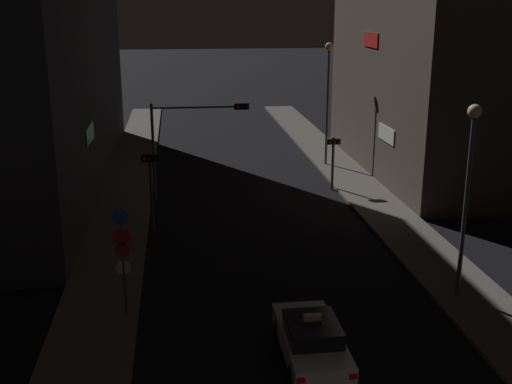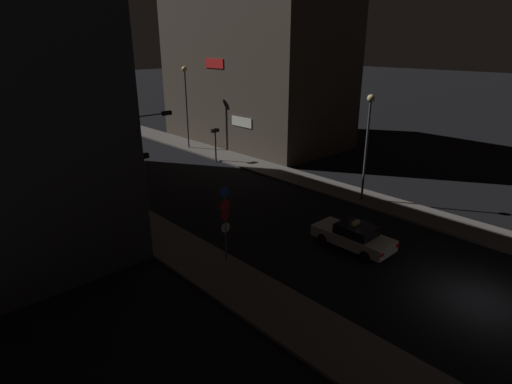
% 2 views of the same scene
% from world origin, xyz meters
% --- Properties ---
extents(sidewalk_left, '(2.95, 58.94, 0.16)m').
position_xyz_m(sidewalk_left, '(-6.96, 27.47, 0.08)').
color(sidewalk_left, '#5B5651').
rests_on(sidewalk_left, ground_plane).
extents(sidewalk_right, '(2.95, 58.94, 0.16)m').
position_xyz_m(sidewalk_right, '(6.96, 27.47, 0.08)').
color(sidewalk_right, '#5B5651').
rests_on(sidewalk_right, ground_plane).
extents(building_facade_right, '(10.95, 19.79, 18.66)m').
position_xyz_m(building_facade_right, '(13.87, 29.20, 9.33)').
color(building_facade_right, '#473D33').
rests_on(building_facade_right, ground_plane).
extents(taxi, '(1.82, 4.45, 1.62)m').
position_xyz_m(taxi, '(0.05, 6.70, 0.74)').
color(taxi, silver).
rests_on(taxi, ground_plane).
extents(traffic_light_overhead, '(5.42, 0.42, 5.55)m').
position_xyz_m(traffic_light_overhead, '(-3.16, 24.31, 4.05)').
color(traffic_light_overhead, '#47474C').
rests_on(traffic_light_overhead, ground_plane).
extents(traffic_light_left_kerb, '(0.80, 0.42, 3.90)m').
position_xyz_m(traffic_light_left_kerb, '(-5.23, 19.47, 2.78)').
color(traffic_light_left_kerb, '#47474C').
rests_on(traffic_light_left_kerb, ground_plane).
extents(traffic_light_right_kerb, '(0.80, 0.42, 3.22)m').
position_xyz_m(traffic_light_right_kerb, '(5.23, 25.33, 2.34)').
color(traffic_light_right_kerb, '#47474C').
rests_on(traffic_light_right_kerb, ground_plane).
extents(sign_pole_left, '(0.63, 0.10, 3.93)m').
position_xyz_m(sign_pole_left, '(-5.91, 10.31, 2.49)').
color(sign_pole_left, '#47474C').
rests_on(sign_pole_left, sidewalk_left).
extents(street_lamp_near_block, '(0.51, 0.51, 7.26)m').
position_xyz_m(street_lamp_near_block, '(6.46, 10.32, 5.10)').
color(street_lamp_near_block, '#47474C').
rests_on(street_lamp_near_block, sidewalk_right).
extents(street_lamp_far_block, '(0.55, 0.55, 8.17)m').
position_xyz_m(street_lamp_far_block, '(6.19, 31.16, 5.84)').
color(street_lamp_far_block, '#47474C').
rests_on(street_lamp_far_block, sidewalk_right).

